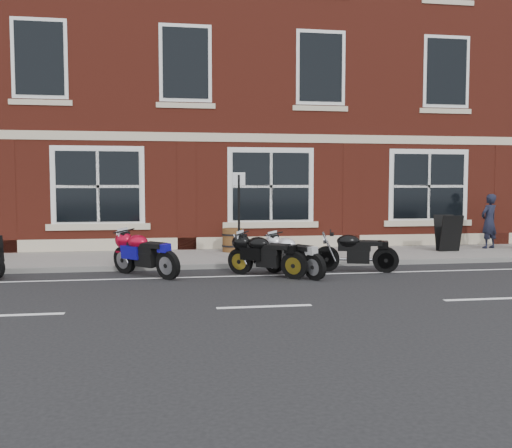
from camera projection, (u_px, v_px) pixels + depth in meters
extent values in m
plane|color=black|center=(241.00, 278.00, 12.43)|extent=(80.00, 80.00, 0.00)
cube|color=slate|center=(226.00, 257.00, 15.38)|extent=(30.00, 3.00, 0.12)
cube|color=slate|center=(233.00, 266.00, 13.82)|extent=(30.00, 0.16, 0.12)
cube|color=maroon|center=(206.00, 83.00, 22.35)|extent=(24.00, 12.00, 12.00)
cylinder|color=black|center=(126.00, 260.00, 13.02)|extent=(0.52, 0.54, 0.63)
cylinder|color=black|center=(169.00, 265.00, 12.15)|extent=(0.52, 0.54, 0.63)
cube|color=black|center=(145.00, 247.00, 12.60)|extent=(0.71, 0.73, 0.22)
ellipsoid|color=maroon|center=(140.00, 241.00, 12.68)|extent=(0.63, 0.64, 0.31)
cube|color=black|center=(157.00, 245.00, 12.35)|extent=(0.56, 0.57, 0.10)
cylinder|color=black|center=(241.00, 261.00, 12.91)|extent=(0.54, 0.47, 0.60)
cylinder|color=black|center=(295.00, 265.00, 12.24)|extent=(0.54, 0.47, 0.60)
cube|color=black|center=(265.00, 249.00, 12.58)|extent=(0.72, 0.64, 0.21)
ellipsoid|color=black|center=(260.00, 243.00, 12.64)|extent=(0.62, 0.59, 0.30)
cube|color=black|center=(281.00, 246.00, 12.39)|extent=(0.55, 0.51, 0.09)
cylinder|color=black|center=(274.00, 260.00, 13.09)|extent=(0.40, 0.56, 0.58)
cylinder|color=black|center=(316.00, 267.00, 12.08)|extent=(0.40, 0.56, 0.58)
cube|color=black|center=(293.00, 249.00, 12.60)|extent=(0.56, 0.73, 0.20)
ellipsoid|color=silver|center=(289.00, 244.00, 12.69)|extent=(0.54, 0.60, 0.29)
cube|color=black|center=(304.00, 247.00, 12.31)|extent=(0.46, 0.55, 0.09)
cylinder|color=black|center=(327.00, 259.00, 13.31)|extent=(0.61, 0.28, 0.60)
cylinder|color=black|center=(386.00, 260.00, 13.14)|extent=(0.61, 0.28, 0.60)
cube|color=black|center=(354.00, 246.00, 13.21)|extent=(0.78, 0.42, 0.20)
ellipsoid|color=black|center=(348.00, 241.00, 13.22)|extent=(0.59, 0.47, 0.30)
cube|color=black|center=(370.00, 243.00, 13.16)|extent=(0.56, 0.38, 0.09)
imported|color=black|center=(489.00, 221.00, 17.00)|extent=(0.69, 0.58, 1.63)
cylinder|color=#4A3913|center=(232.00, 240.00, 16.18)|extent=(0.57, 0.57, 0.67)
cylinder|color=black|center=(232.00, 246.00, 16.19)|extent=(0.60, 0.60, 0.05)
cylinder|color=black|center=(232.00, 234.00, 16.17)|extent=(0.60, 0.60, 0.05)
cylinder|color=black|center=(239.00, 218.00, 14.07)|extent=(0.06, 0.06, 2.15)
cube|color=silver|center=(239.00, 179.00, 14.01)|extent=(0.31, 0.10, 0.31)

